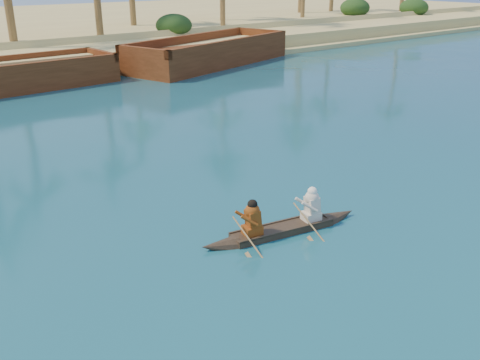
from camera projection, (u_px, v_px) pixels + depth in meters
ground at (241, 255)px, 12.29m from camera, size 160.00×160.00×0.00m
canoe at (282, 224)px, 13.27m from camera, size 4.45×1.42×1.22m
barge_mid at (10, 78)px, 28.94m from camera, size 11.44×4.30×1.88m
barge_right at (210, 53)px, 36.60m from camera, size 13.69×7.82×2.17m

